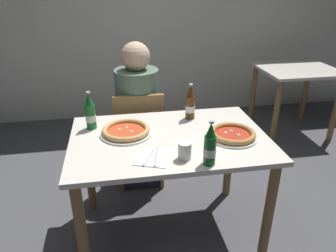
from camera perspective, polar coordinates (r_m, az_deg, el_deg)
The scene contains 13 objects.
ground_plane at distance 2.37m, azimuth 0.22°, elevation -18.30°, with size 8.00×8.00×0.00m, color #4C4C51.
back_wall_tiled at distance 3.92m, azimuth -5.73°, elevation 20.30°, with size 7.00×0.10×2.60m, color silver.
dining_table_main at distance 1.99m, azimuth 0.25°, elevation -4.90°, with size 1.20×0.80×0.75m.
chair_behind_table at distance 2.58m, azimuth -5.23°, elevation -1.38°, with size 0.41×0.41×0.85m.
diner_seated at distance 2.58m, azimuth -5.39°, elevation 1.14°, with size 0.34×0.34×1.21m.
dining_table_background at distance 3.76m, azimuth 22.03°, elevation 7.34°, with size 0.80×0.70×0.75m.
pizza_margherita_near at distance 1.96m, azimuth 11.60°, elevation -1.48°, with size 0.30×0.30×0.04m.
pizza_marinara_far at distance 1.97m, azimuth -7.59°, elevation -0.89°, with size 0.32×0.32×0.04m.
beer_bottle_left at distance 1.63m, azimuth 7.58°, elevation -3.65°, with size 0.07×0.07×0.25m.
beer_bottle_center at distance 2.06m, azimuth -13.84°, elevation 2.25°, with size 0.07×0.07×0.25m.
beer_bottle_right at distance 2.15m, azimuth 4.04°, elevation 3.95°, with size 0.07×0.07×0.25m.
napkin_with_cutlery at distance 1.71m, azimuth -2.82°, elevation -5.75°, with size 0.23×0.23×0.01m.
paper_cup at distance 1.69m, azimuth 3.03°, elevation -4.48°, with size 0.07×0.07×0.10m, color white.
Camera 1 is at (-0.30, -1.69, 1.64)m, focal length 33.76 mm.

